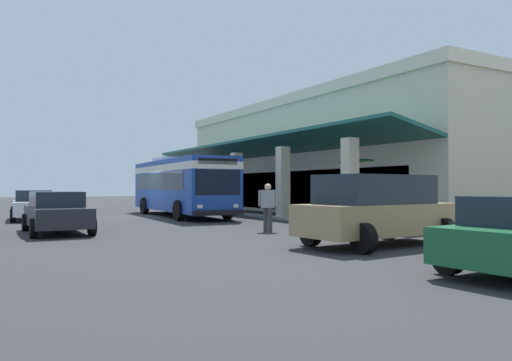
{
  "coord_description": "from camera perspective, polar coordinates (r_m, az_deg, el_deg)",
  "views": [
    {
      "loc": [
        26.7,
        -8.13,
        1.64
      ],
      "look_at": [
        3.32,
        5.15,
        1.99
      ],
      "focal_mm": 34.49,
      "sensor_mm": 36.0,
      "label": 1
    }
  ],
  "objects": [
    {
      "name": "ground",
      "position": [
        31.24,
        1.55,
        -3.75
      ],
      "size": [
        120.0,
        120.0,
        0.0
      ],
      "primitive_type": "plane",
      "color": "#2D2D30"
    },
    {
      "name": "curb_strip",
      "position": [
        29.7,
        -2.81,
        -3.79
      ],
      "size": [
        31.33,
        0.5,
        0.12
      ],
      "primitive_type": "cube",
      "color": "#9E998E",
      "rests_on": "ground"
    },
    {
      "name": "plaza_building",
      "position": [
        35.12,
        11.37,
        2.59
      ],
      "size": [
        26.41,
        16.31,
        7.34
      ],
      "color": "beige",
      "rests_on": "ground"
    },
    {
      "name": "transit_bus",
      "position": [
        27.89,
        -8.75,
        -0.3
      ],
      "size": [
        11.32,
        3.18,
        3.34
      ],
      "color": "#193D9E",
      "rests_on": "ground"
    },
    {
      "name": "parked_sedan_white",
      "position": [
        26.82,
        -24.43,
        -2.58
      ],
      "size": [
        4.51,
        2.21,
        1.47
      ],
      "color": "silver",
      "rests_on": "ground"
    },
    {
      "name": "parked_sedan_charcoal",
      "position": [
        18.84,
        -22.09,
        -3.39
      ],
      "size": [
        4.4,
        2.02,
        1.47
      ],
      "color": "#232328",
      "rests_on": "ground"
    },
    {
      "name": "parked_suv_tan",
      "position": [
        14.12,
        13.85,
        -3.25
      ],
      "size": [
        3.0,
        4.96,
        1.97
      ],
      "color": "#9E845B",
      "rests_on": "ground"
    },
    {
      "name": "pedestrian",
      "position": [
        18.01,
        1.38,
        -2.79
      ],
      "size": [
        0.51,
        0.55,
        1.76
      ],
      "color": "#38383D",
      "rests_on": "ground"
    },
    {
      "name": "potted_palm",
      "position": [
        23.0,
        11.27,
        -2.92
      ],
      "size": [
        1.69,
        1.78,
        2.97
      ],
      "color": "brown",
      "rests_on": "ground"
    }
  ]
}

